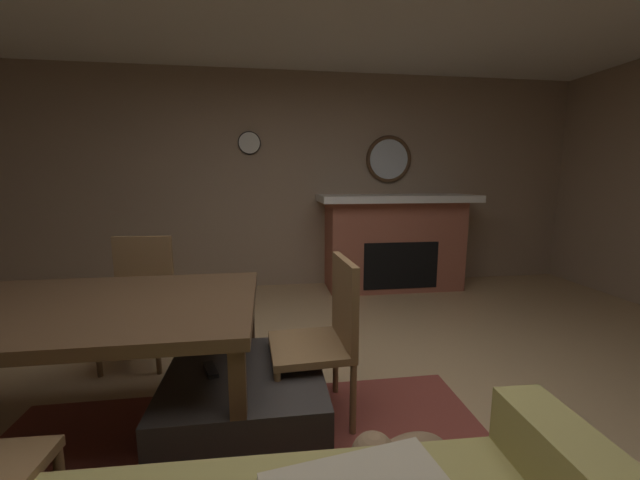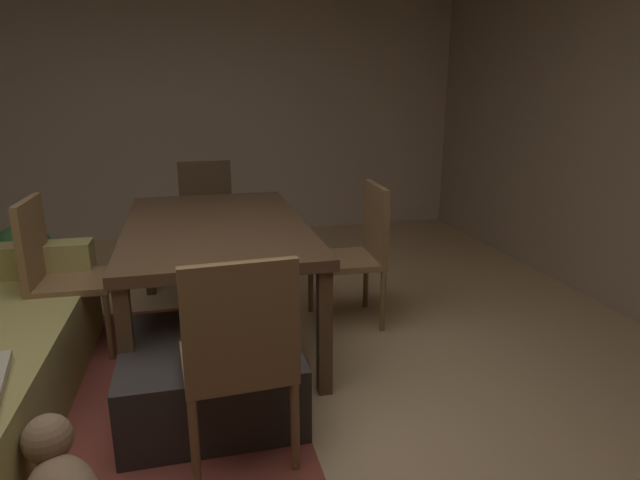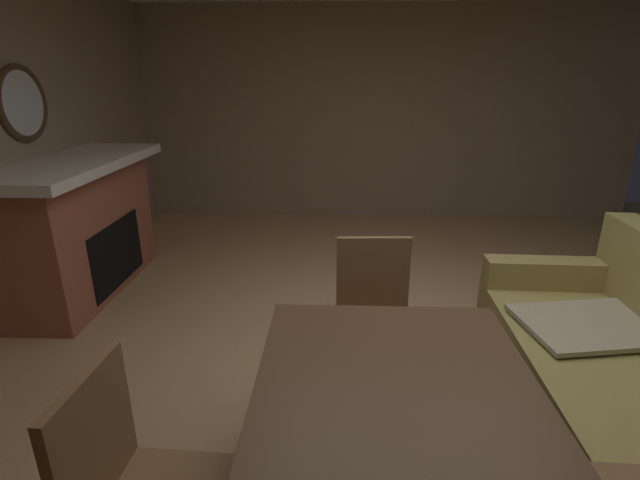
{
  "view_description": "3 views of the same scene",
  "coord_description": "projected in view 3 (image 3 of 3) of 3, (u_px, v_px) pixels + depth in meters",
  "views": [
    {
      "loc": [
        0.27,
        1.65,
        1.37
      ],
      "look_at": [
        -0.03,
        -0.42,
        1.02
      ],
      "focal_mm": 20.79,
      "sensor_mm": 36.0,
      "label": 1
    },
    {
      "loc": [
        -2.01,
        -0.15,
        1.54
      ],
      "look_at": [
        0.03,
        -0.66,
        0.94
      ],
      "focal_mm": 30.3,
      "sensor_mm": 36.0,
      "label": 2
    },
    {
      "loc": [
        2.44,
        -0.53,
        1.83
      ],
      "look_at": [
        -0.13,
        -0.63,
        0.91
      ],
      "focal_mm": 26.16,
      "sensor_mm": 36.0,
      "label": 3
    }
  ],
  "objects": [
    {
      "name": "small_dog",
      "position": [
        469.0,
        338.0,
        3.07
      ],
      "size": [
        0.52,
        0.39,
        0.34
      ],
      "color": "#8C6B4C",
      "rests_on": "ground"
    },
    {
      "name": "ottoman_coffee_table",
      "position": [
        397.0,
        406.0,
        2.46
      ],
      "size": [
        0.82,
        0.82,
        0.36
      ],
      "primitive_type": "cube",
      "color": "#2D2826",
      "rests_on": "ground"
    },
    {
      "name": "area_rug",
      "position": [
        506.0,
        436.0,
        2.49
      ],
      "size": [
        2.6,
        2.0,
        0.01
      ],
      "primitive_type": "cube",
      "color": "brown",
      "rests_on": "ground"
    },
    {
      "name": "round_wall_mirror",
      "position": [
        23.0,
        103.0,
        3.67
      ],
      "size": [
        0.6,
        0.05,
        0.6
      ],
      "color": "#4C331E"
    },
    {
      "name": "fireplace",
      "position": [
        81.0,
        227.0,
        4.0
      ],
      "size": [
        1.89,
        0.76,
        1.18
      ],
      "color": "#9E5642",
      "rests_on": "ground"
    },
    {
      "name": "dining_chair_west",
      "position": [
        374.0,
        308.0,
        2.77
      ],
      "size": [
        0.46,
        0.46,
        0.93
      ],
      "color": "brown",
      "rests_on": "ground"
    },
    {
      "name": "wall_left",
      "position": [
        380.0,
        115.0,
        6.05
      ],
      "size": [
        0.12,
        6.63,
        2.66
      ],
      "primitive_type": "cube",
      "color": "#9E846B",
      "rests_on": "ground"
    },
    {
      "name": "dining_chair_south",
      "position": [
        131.0,
        480.0,
        1.59
      ],
      "size": [
        0.46,
        0.46,
        0.93
      ],
      "color": "brown",
      "rests_on": "ground"
    },
    {
      "name": "dining_table",
      "position": [
        406.0,
        455.0,
        1.51
      ],
      "size": [
        1.8,
        1.07,
        0.74
      ],
      "color": "#513823",
      "rests_on": "ground"
    },
    {
      "name": "tv_remote",
      "position": [
        400.0,
        397.0,
        2.23
      ],
      "size": [
        0.1,
        0.17,
        0.02
      ],
      "primitive_type": "cube",
      "rotation": [
        0.0,
        0.0,
        0.34
      ],
      "color": "black",
      "rests_on": "ottoman_coffee_table"
    },
    {
      "name": "floor",
      "position": [
        421.0,
        387.0,
        2.89
      ],
      "size": [
        9.19,
        9.19,
        0.0
      ],
      "primitive_type": "plane",
      "color": "tan"
    }
  ]
}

